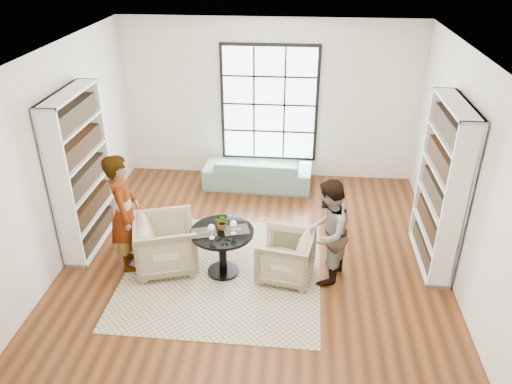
# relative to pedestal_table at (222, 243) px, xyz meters

# --- Properties ---
(ground) EXTENTS (6.00, 6.00, 0.00)m
(ground) POSITION_rel_pedestal_table_xyz_m (0.42, 0.30, -0.51)
(ground) COLOR brown
(room_shell) EXTENTS (6.00, 6.01, 6.00)m
(room_shell) POSITION_rel_pedestal_table_xyz_m (0.42, 0.84, 0.75)
(room_shell) COLOR silver
(room_shell) RESTS_ON ground
(rug) EXTENTS (2.79, 2.79, 0.01)m
(rug) POSITION_rel_pedestal_table_xyz_m (-0.01, 0.01, -0.50)
(rug) COLOR tan
(rug) RESTS_ON ground
(pedestal_table) EXTENTS (0.88, 0.88, 0.70)m
(pedestal_table) POSITION_rel_pedestal_table_xyz_m (0.00, 0.00, 0.00)
(pedestal_table) COLOR black
(pedestal_table) RESTS_ON ground
(sofa) EXTENTS (2.02, 0.85, 0.58)m
(sofa) POSITION_rel_pedestal_table_xyz_m (0.25, 2.75, -0.22)
(sofa) COLOR #769E98
(sofa) RESTS_ON ground
(armchair_left) EXTENTS (1.07, 1.06, 0.78)m
(armchair_left) POSITION_rel_pedestal_table_xyz_m (-0.82, 0.07, -0.12)
(armchair_left) COLOR tan
(armchair_left) RESTS_ON ground
(armchair_right) EXTENTS (0.85, 0.84, 0.67)m
(armchair_right) POSITION_rel_pedestal_table_xyz_m (0.88, -0.00, -0.17)
(armchair_right) COLOR #C7C58E
(armchair_right) RESTS_ON ground
(person_left) EXTENTS (0.56, 0.72, 1.74)m
(person_left) POSITION_rel_pedestal_table_xyz_m (-1.37, 0.07, 0.36)
(person_left) COLOR gray
(person_left) RESTS_ON ground
(person_right) EXTENTS (0.78, 0.88, 1.52)m
(person_right) POSITION_rel_pedestal_table_xyz_m (1.43, -0.00, 0.25)
(person_right) COLOR gray
(person_right) RESTS_ON ground
(placemat_left) EXTENTS (0.40, 0.35, 0.01)m
(placemat_left) POSITION_rel_pedestal_table_xyz_m (-0.24, -0.07, 0.19)
(placemat_left) COLOR black
(placemat_left) RESTS_ON pedestal_table
(placemat_right) EXTENTS (0.40, 0.35, 0.01)m
(placemat_right) POSITION_rel_pedestal_table_xyz_m (0.19, 0.04, 0.19)
(placemat_right) COLOR black
(placemat_right) RESTS_ON pedestal_table
(cutlery_left) EXTENTS (0.20, 0.25, 0.01)m
(cutlery_left) POSITION_rel_pedestal_table_xyz_m (-0.24, -0.07, 0.20)
(cutlery_left) COLOR silver
(cutlery_left) RESTS_ON placemat_left
(cutlery_right) EXTENTS (0.20, 0.25, 0.01)m
(cutlery_right) POSITION_rel_pedestal_table_xyz_m (0.19, 0.04, 0.20)
(cutlery_right) COLOR silver
(cutlery_right) RESTS_ON placemat_right
(wine_glass_left) EXTENTS (0.10, 0.10, 0.21)m
(wine_glass_left) POSITION_rel_pedestal_table_xyz_m (-0.11, -0.19, 0.34)
(wine_glass_left) COLOR silver
(wine_glass_left) RESTS_ON pedestal_table
(wine_glass_right) EXTENTS (0.09, 0.09, 0.21)m
(wine_glass_right) POSITION_rel_pedestal_table_xyz_m (0.17, -0.06, 0.34)
(wine_glass_right) COLOR silver
(wine_glass_right) RESTS_ON pedestal_table
(flower_centerpiece) EXTENTS (0.21, 0.19, 0.23)m
(flower_centerpiece) POSITION_rel_pedestal_table_xyz_m (0.01, 0.05, 0.30)
(flower_centerpiece) COLOR gray
(flower_centerpiece) RESTS_ON pedestal_table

